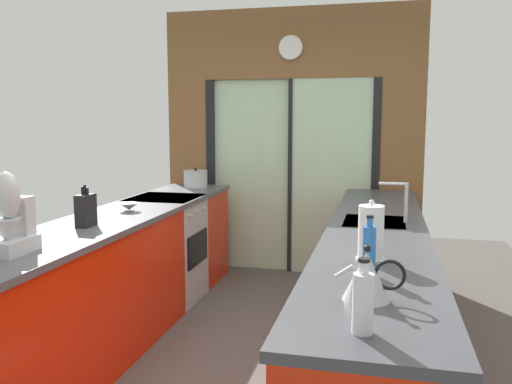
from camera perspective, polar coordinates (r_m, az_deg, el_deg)
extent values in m
cube|color=#4C4742|center=(4.12, -0.88, -15.23)|extent=(5.04, 7.60, 0.02)
cube|color=brown|center=(5.60, 3.80, 15.48)|extent=(2.64, 0.08, 0.70)
cube|color=#B2D1AD|center=(5.69, -0.46, 1.75)|extent=(0.80, 0.02, 2.00)
cube|color=#B2D1AD|center=(5.51, 7.95, 1.47)|extent=(0.80, 0.02, 2.00)
cube|color=black|center=(5.79, -4.74, 1.83)|extent=(0.08, 0.10, 2.00)
cube|color=black|center=(5.50, 12.53, 1.35)|extent=(0.08, 0.10, 2.00)
cube|color=black|center=(5.58, 3.67, 1.61)|extent=(0.04, 0.10, 2.00)
cube|color=brown|center=(5.87, -7.06, 1.88)|extent=(0.42, 0.08, 2.00)
cube|color=brown|center=(5.51, 15.13, 1.27)|extent=(0.42, 0.08, 2.00)
cylinder|color=white|center=(5.54, 3.69, 15.05)|extent=(0.22, 0.03, 0.22)
torus|color=beige|center=(5.54, 3.69, 15.05)|extent=(0.24, 0.02, 0.24)
cube|color=red|center=(3.51, -19.77, -12.00)|extent=(0.58, 2.55, 0.88)
cube|color=red|center=(5.41, -6.92, -4.65)|extent=(0.58, 0.65, 0.88)
cube|color=#4C4C51|center=(3.91, -15.08, -2.81)|extent=(0.62, 3.80, 0.04)
cube|color=red|center=(3.57, 12.45, -11.40)|extent=(0.58, 3.80, 0.88)
cube|color=#3D3D42|center=(3.44, 12.68, -4.15)|extent=(0.62, 3.80, 0.04)
cube|color=#B7BABC|center=(3.69, 12.43, -3.42)|extent=(0.40, 0.48, 0.05)
cylinder|color=#B7BABC|center=(3.67, 15.63, -1.11)|extent=(0.02, 0.02, 0.26)
cylinder|color=#B7BABC|center=(3.65, 14.28, 0.84)|extent=(0.18, 0.02, 0.02)
cube|color=#B7BABC|center=(4.84, -9.50, -6.18)|extent=(0.58, 0.60, 0.88)
cube|color=black|center=(4.73, -6.20, -5.96)|extent=(0.01, 0.48, 0.28)
cube|color=black|center=(4.75, -9.63, -0.73)|extent=(0.58, 0.60, 0.03)
cylinder|color=#B7BABC|center=(4.49, -6.97, -2.52)|extent=(0.02, 0.04, 0.04)
cylinder|color=#B7BABC|center=(4.66, -6.20, -2.14)|extent=(0.02, 0.04, 0.04)
cylinder|color=#B7BABC|center=(4.83, -5.49, -1.78)|extent=(0.02, 0.04, 0.04)
cylinder|color=gray|center=(4.10, -13.32, -1.93)|extent=(0.07, 0.07, 0.01)
cone|color=gray|center=(4.09, -13.34, -1.51)|extent=(0.15, 0.15, 0.05)
cube|color=black|center=(3.57, -17.61, -1.89)|extent=(0.08, 0.14, 0.21)
cylinder|color=black|center=(3.56, -17.94, 0.08)|extent=(0.02, 0.02, 0.06)
cylinder|color=black|center=(3.55, -17.69, 0.18)|extent=(0.02, 0.02, 0.07)
cylinder|color=black|center=(3.55, -17.44, 0.01)|extent=(0.02, 0.02, 0.05)
cube|color=#B7BABC|center=(3.01, -24.51, -5.22)|extent=(0.17, 0.26, 0.08)
cube|color=#B7BABC|center=(3.06, -23.51, -2.28)|extent=(0.10, 0.08, 0.20)
ellipsoid|color=#B7BABC|center=(2.96, -24.91, -0.34)|extent=(0.13, 0.12, 0.24)
cone|color=#B7BABC|center=(2.97, -24.95, -3.83)|extent=(0.15, 0.15, 0.13)
cylinder|color=#B7BABC|center=(5.41, -6.43, 1.35)|extent=(0.23, 0.23, 0.15)
cylinder|color=#B7BABC|center=(5.40, -6.44, 2.23)|extent=(0.24, 0.24, 0.01)
sphere|color=black|center=(5.40, -6.44, 2.40)|extent=(0.03, 0.03, 0.03)
cone|color=#B7BABC|center=(2.09, 11.63, -8.70)|extent=(0.18, 0.18, 0.19)
sphere|color=black|center=(2.07, 11.71, -5.89)|extent=(0.03, 0.03, 0.03)
cylinder|color=#B7BABC|center=(2.09, 9.40, -8.37)|extent=(0.08, 0.02, 0.07)
torus|color=black|center=(2.09, 14.02, -8.53)|extent=(0.12, 0.01, 0.12)
cylinder|color=silver|center=(1.78, 11.27, -11.54)|extent=(0.07, 0.07, 0.20)
cylinder|color=silver|center=(1.74, 11.38, -7.89)|extent=(0.03, 0.03, 0.04)
cylinder|color=black|center=(1.74, 11.40, -7.09)|extent=(0.04, 0.04, 0.01)
cylinder|color=#286BB7|center=(2.41, 11.91, -6.17)|extent=(0.06, 0.06, 0.22)
cylinder|color=#286BB7|center=(2.38, 11.99, -3.17)|extent=(0.03, 0.03, 0.04)
cylinder|color=black|center=(2.37, 12.01, -2.58)|extent=(0.03, 0.03, 0.01)
cylinder|color=#B7BABC|center=(2.69, 12.01, -6.96)|extent=(0.14, 0.14, 0.01)
cylinder|color=white|center=(2.65, 12.09, -4.16)|extent=(0.12, 0.12, 0.26)
sphere|color=#B7BABC|center=(2.63, 12.18, -1.10)|extent=(0.03, 0.03, 0.03)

